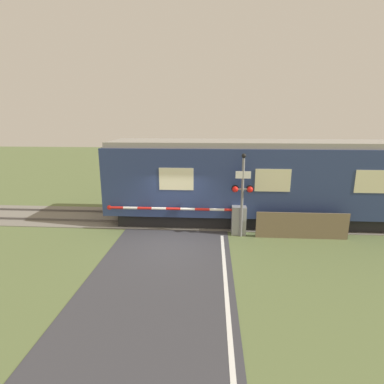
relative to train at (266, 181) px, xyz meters
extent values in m
plane|color=#5B6B3D|center=(-4.05, -3.10, -1.95)|extent=(80.00, 80.00, 0.00)
cube|color=slate|center=(-4.05, 0.00, -1.94)|extent=(36.00, 3.20, 0.03)
cube|color=#595451|center=(-4.05, -0.72, -1.87)|extent=(36.00, 0.08, 0.10)
cube|color=#595451|center=(-4.05, 0.72, -1.87)|extent=(36.00, 0.08, 0.10)
cube|color=black|center=(0.00, 0.00, -1.65)|extent=(13.44, 2.68, 0.60)
cube|color=navy|center=(0.00, 0.00, 0.13)|extent=(14.60, 3.15, 2.97)
cube|color=gray|center=(0.00, 0.00, 1.74)|extent=(14.31, 2.90, 0.24)
cube|color=beige|center=(4.02, -1.58, 0.36)|extent=(1.46, 0.02, 0.95)
cube|color=beige|center=(0.00, -1.58, 0.36)|extent=(1.46, 0.02, 0.95)
cube|color=beige|center=(-4.02, -1.58, 0.36)|extent=(1.46, 0.02, 0.95)
cube|color=gray|center=(-1.35, -1.79, -1.35)|extent=(0.60, 0.44, 1.21)
cylinder|color=gray|center=(-1.35, -1.79, -0.89)|extent=(0.16, 0.16, 0.18)
cylinder|color=red|center=(-1.66, -1.79, -0.89)|extent=(0.62, 0.11, 0.11)
cylinder|color=white|center=(-2.28, -1.79, -0.89)|extent=(0.62, 0.11, 0.11)
cylinder|color=red|center=(-2.90, -1.79, -0.89)|extent=(0.62, 0.11, 0.11)
cylinder|color=white|center=(-3.52, -1.79, -0.89)|extent=(0.62, 0.11, 0.11)
cylinder|color=red|center=(-4.13, -1.79, -0.89)|extent=(0.62, 0.11, 0.11)
cylinder|color=white|center=(-4.75, -1.79, -0.89)|extent=(0.62, 0.11, 0.11)
cylinder|color=red|center=(-5.37, -1.79, -0.89)|extent=(0.62, 0.11, 0.11)
cylinder|color=white|center=(-5.99, -1.79, -0.89)|extent=(0.62, 0.11, 0.11)
cylinder|color=red|center=(-6.61, -1.79, -0.89)|extent=(0.62, 0.11, 0.11)
cylinder|color=red|center=(-6.92, -1.79, -0.89)|extent=(0.20, 0.02, 0.20)
cylinder|color=gray|center=(-1.28, -2.06, -0.32)|extent=(0.11, 0.11, 3.27)
cube|color=gray|center=(-1.28, -2.06, 0.08)|extent=(0.71, 0.07, 0.07)
sphere|color=red|center=(-1.57, -2.11, 0.08)|extent=(0.24, 0.24, 0.24)
sphere|color=red|center=(-0.98, -2.11, 0.08)|extent=(0.24, 0.24, 0.24)
cylinder|color=black|center=(-1.57, -2.00, 0.08)|extent=(0.30, 0.06, 0.30)
cylinder|color=black|center=(-0.98, -2.00, 0.08)|extent=(0.30, 0.06, 0.30)
cube|color=white|center=(-1.28, -2.10, 0.67)|extent=(0.60, 0.02, 0.29)
sphere|color=black|center=(-1.28, -2.06, 1.42)|extent=(0.18, 0.18, 0.18)
cube|color=#726047|center=(1.17, -2.13, -1.40)|extent=(3.70, 0.06, 1.10)
camera|label=1|loc=(-2.52, -13.89, 2.83)|focal=28.00mm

